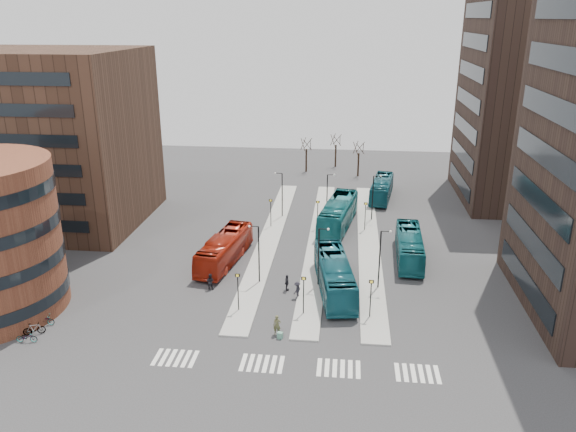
# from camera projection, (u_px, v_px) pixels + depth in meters

# --- Properties ---
(ground) EXTENTS (160.00, 160.00, 0.00)m
(ground) POSITION_uv_depth(u_px,v_px,m) (267.00, 397.00, 40.18)
(ground) COLOR #2D2D2F
(ground) RESTS_ON ground
(island_left) EXTENTS (2.50, 45.00, 0.15)m
(island_left) POSITION_uv_depth(u_px,v_px,m) (270.00, 238.00, 68.65)
(island_left) COLOR #979791
(island_left) RESTS_ON ground
(island_mid) EXTENTS (2.50, 45.00, 0.15)m
(island_mid) POSITION_uv_depth(u_px,v_px,m) (319.00, 240.00, 68.04)
(island_mid) COLOR #979791
(island_mid) RESTS_ON ground
(island_right) EXTENTS (2.50, 45.00, 0.15)m
(island_right) POSITION_uv_depth(u_px,v_px,m) (369.00, 242.00, 67.44)
(island_right) COLOR #979791
(island_right) RESTS_ON ground
(suitcase) EXTENTS (0.52, 0.45, 0.56)m
(suitcase) POSITION_uv_depth(u_px,v_px,m) (280.00, 335.00, 47.39)
(suitcase) COLOR #1D49A0
(suitcase) RESTS_ON ground
(red_bus) EXTENTS (4.46, 11.89, 3.23)m
(red_bus) POSITION_uv_depth(u_px,v_px,m) (225.00, 249.00, 61.60)
(red_bus) COLOR maroon
(red_bus) RESTS_ON ground
(teal_bus_a) EXTENTS (4.77, 12.64, 3.44)m
(teal_bus_a) POSITION_uv_depth(u_px,v_px,m) (334.00, 275.00, 55.13)
(teal_bus_a) COLOR #135361
(teal_bus_a) RESTS_ON ground
(teal_bus_b) EXTENTS (5.13, 13.25, 3.60)m
(teal_bus_b) POSITION_uv_depth(u_px,v_px,m) (338.00, 213.00, 72.13)
(teal_bus_b) COLOR #15646A
(teal_bus_b) RESTS_ON ground
(teal_bus_c) EXTENTS (3.10, 11.38, 3.14)m
(teal_bus_c) POSITION_uv_depth(u_px,v_px,m) (409.00, 246.00, 62.41)
(teal_bus_c) COLOR #145C64
(teal_bus_c) RESTS_ON ground
(teal_bus_d) EXTENTS (4.16, 11.30, 3.08)m
(teal_bus_d) POSITION_uv_depth(u_px,v_px,m) (382.00, 189.00, 83.43)
(teal_bus_d) COLOR #124F5D
(teal_bus_d) RESTS_ON ground
(traveller) EXTENTS (0.68, 0.47, 1.81)m
(traveller) POSITION_uv_depth(u_px,v_px,m) (277.00, 325.00, 47.74)
(traveller) COLOR #4F4F2F
(traveller) RESTS_ON ground
(commuter_a) EXTENTS (0.91, 0.77, 1.66)m
(commuter_a) POSITION_uv_depth(u_px,v_px,m) (210.00, 281.00, 55.78)
(commuter_a) COLOR black
(commuter_a) RESTS_ON ground
(commuter_b) EXTENTS (0.61, 1.05, 1.68)m
(commuter_b) POSITION_uv_depth(u_px,v_px,m) (287.00, 283.00, 55.48)
(commuter_b) COLOR black
(commuter_b) RESTS_ON ground
(commuter_c) EXTENTS (1.01, 1.22, 1.65)m
(commuter_c) POSITION_uv_depth(u_px,v_px,m) (297.00, 290.00, 54.11)
(commuter_c) COLOR black
(commuter_c) RESTS_ON ground
(bicycle_near) EXTENTS (1.80, 0.79, 0.92)m
(bicycle_near) POSITION_uv_depth(u_px,v_px,m) (27.00, 337.00, 46.77)
(bicycle_near) COLOR gray
(bicycle_near) RESTS_ON ground
(bicycle_mid) EXTENTS (1.88, 1.21, 1.10)m
(bicycle_mid) POSITION_uv_depth(u_px,v_px,m) (34.00, 329.00, 47.86)
(bicycle_mid) COLOR gray
(bicycle_mid) RESTS_ON ground
(bicycle_far) EXTENTS (1.90, 0.81, 0.97)m
(bicycle_far) POSITION_uv_depth(u_px,v_px,m) (44.00, 320.00, 49.37)
(bicycle_far) COLOR gray
(bicycle_far) RESTS_ON ground
(crosswalk_stripes) EXTENTS (22.35, 2.40, 0.01)m
(crosswalk_stripes) POSITION_uv_depth(u_px,v_px,m) (297.00, 366.00, 43.74)
(crosswalk_stripes) COLOR silver
(crosswalk_stripes) RESTS_ON ground
(office_block) EXTENTS (25.00, 20.12, 22.00)m
(office_block) POSITION_uv_depth(u_px,v_px,m) (41.00, 138.00, 71.74)
(office_block) COLOR #40291E
(office_block) RESTS_ON ground
(tower_far) EXTENTS (20.12, 20.00, 30.00)m
(tower_far) POSITION_uv_depth(u_px,v_px,m) (542.00, 97.00, 78.73)
(tower_far) COLOR #2E2019
(tower_far) RESTS_ON ground
(sign_poles) EXTENTS (12.45, 22.12, 3.65)m
(sign_poles) POSITION_uv_depth(u_px,v_px,m) (312.00, 244.00, 60.74)
(sign_poles) COLOR black
(sign_poles) RESTS_ON ground
(lamp_posts) EXTENTS (14.04, 20.24, 6.12)m
(lamp_posts) POSITION_uv_depth(u_px,v_px,m) (324.00, 219.00, 64.93)
(lamp_posts) COLOR black
(lamp_posts) RESTS_ON ground
(bare_trees) EXTENTS (10.97, 8.14, 5.90)m
(bare_trees) POSITION_uv_depth(u_px,v_px,m) (333.00, 156.00, 97.68)
(bare_trees) COLOR black
(bare_trees) RESTS_ON ground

